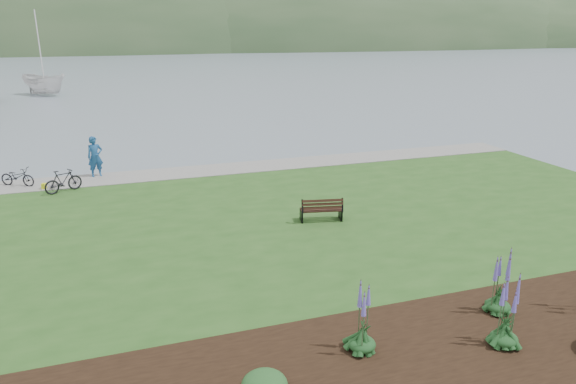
% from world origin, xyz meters
% --- Properties ---
extents(ground, '(600.00, 600.00, 0.00)m').
position_xyz_m(ground, '(0.00, 0.00, 0.00)').
color(ground, slate).
rests_on(ground, ground).
extents(lawn, '(34.00, 20.00, 0.40)m').
position_xyz_m(lawn, '(0.00, -2.00, 0.20)').
color(lawn, '#26501C').
rests_on(lawn, ground).
extents(shoreline_path, '(34.00, 2.20, 0.03)m').
position_xyz_m(shoreline_path, '(0.00, 6.90, 0.42)').
color(shoreline_path, gray).
rests_on(shoreline_path, lawn).
extents(garden_bed, '(24.00, 4.40, 0.04)m').
position_xyz_m(garden_bed, '(3.00, -9.80, 0.42)').
color(garden_bed, black).
rests_on(garden_bed, lawn).
extents(far_hillside, '(580.00, 80.00, 38.00)m').
position_xyz_m(far_hillside, '(20.00, 170.00, 0.00)').
color(far_hillside, '#314D2B').
rests_on(far_hillside, ground).
extents(park_bench, '(1.61, 0.90, 0.94)m').
position_xyz_m(park_bench, '(2.46, -1.44, 0.87)').
color(park_bench, black).
rests_on(park_bench, lawn).
extents(person, '(0.96, 0.78, 2.29)m').
position_xyz_m(person, '(-5.49, 7.50, 1.54)').
color(person, navy).
rests_on(person, lawn).
extents(bicycle_a, '(1.30, 1.72, 0.86)m').
position_xyz_m(bicycle_a, '(-8.83, 6.99, 0.83)').
color(bicycle_a, black).
rests_on(bicycle_a, lawn).
extents(bicycle_b, '(1.21, 1.67, 0.99)m').
position_xyz_m(bicycle_b, '(-6.79, 5.38, 0.90)').
color(bicycle_b, black).
rests_on(bicycle_b, lawn).
extents(sailboat, '(15.71, 15.73, 29.08)m').
position_xyz_m(sailboat, '(-11.73, 46.21, 0.00)').
color(sailboat, silver).
rests_on(sailboat, ground).
extents(pannier, '(0.20, 0.28, 0.27)m').
position_xyz_m(pannier, '(-7.67, 6.08, 0.53)').
color(pannier, yellow).
rests_on(pannier, lawn).
extents(echium_0, '(0.62, 0.62, 1.77)m').
position_xyz_m(echium_0, '(3.39, -9.96, 1.14)').
color(echium_0, '#163D1B').
rests_on(echium_0, garden_bed).
extents(echium_1, '(0.62, 0.62, 1.77)m').
position_xyz_m(echium_1, '(4.22, -8.75, 1.14)').
color(echium_1, '#163D1B').
rests_on(echium_1, garden_bed).
extents(echium_4, '(0.62, 0.62, 1.92)m').
position_xyz_m(echium_4, '(0.30, -9.15, 1.15)').
color(echium_4, '#163D1B').
rests_on(echium_4, garden_bed).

